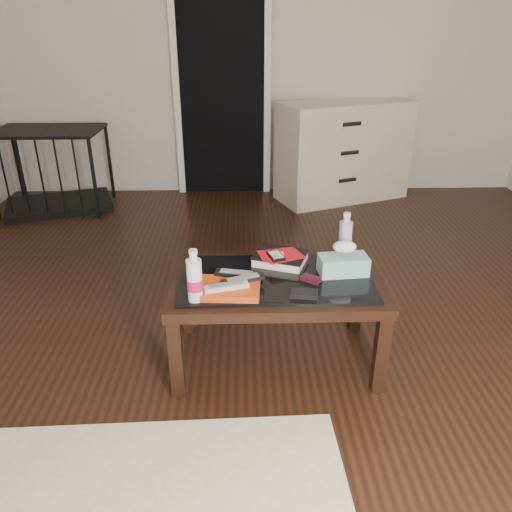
{
  "coord_description": "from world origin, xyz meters",
  "views": [
    {
      "loc": [
        -0.22,
        -2.38,
        1.56
      ],
      "look_at": [
        -0.16,
        -0.24,
        0.55
      ],
      "focal_mm": 35.0,
      "sensor_mm": 36.0,
      "label": 1
    }
  ],
  "objects_px": {
    "water_bottle_left": "(194,275)",
    "water_bottle_right": "(345,235)",
    "coffee_table": "(276,289)",
    "textbook": "(280,258)",
    "dresser": "(343,151)",
    "tissue_box": "(343,265)",
    "pet_crate": "(56,183)"
  },
  "relations": [
    {
      "from": "water_bottle_left",
      "to": "water_bottle_right",
      "type": "relative_size",
      "value": 1.0
    },
    {
      "from": "coffee_table",
      "to": "textbook",
      "type": "distance_m",
      "value": 0.18
    },
    {
      "from": "dresser",
      "to": "textbook",
      "type": "distance_m",
      "value": 2.49
    },
    {
      "from": "dresser",
      "to": "coffee_table",
      "type": "bearing_deg",
      "value": -128.75
    },
    {
      "from": "dresser",
      "to": "textbook",
      "type": "relative_size",
      "value": 5.2
    },
    {
      "from": "textbook",
      "to": "water_bottle_left",
      "type": "xyz_separation_m",
      "value": [
        -0.39,
        -0.36,
        0.1
      ]
    },
    {
      "from": "dresser",
      "to": "tissue_box",
      "type": "bearing_deg",
      "value": -122.06
    },
    {
      "from": "textbook",
      "to": "tissue_box",
      "type": "distance_m",
      "value": 0.32
    },
    {
      "from": "dresser",
      "to": "textbook",
      "type": "xyz_separation_m",
      "value": [
        -0.76,
        -2.37,
        0.03
      ]
    },
    {
      "from": "coffee_table",
      "to": "tissue_box",
      "type": "xyz_separation_m",
      "value": [
        0.32,
        0.03,
        0.11
      ]
    },
    {
      "from": "water_bottle_left",
      "to": "water_bottle_right",
      "type": "height_order",
      "value": "same"
    },
    {
      "from": "textbook",
      "to": "water_bottle_right",
      "type": "distance_m",
      "value": 0.35
    },
    {
      "from": "coffee_table",
      "to": "dresser",
      "type": "relative_size",
      "value": 0.77
    },
    {
      "from": "dresser",
      "to": "water_bottle_right",
      "type": "height_order",
      "value": "dresser"
    },
    {
      "from": "dresser",
      "to": "pet_crate",
      "type": "xyz_separation_m",
      "value": [
        -2.62,
        -0.23,
        -0.22
      ]
    },
    {
      "from": "coffee_table",
      "to": "dresser",
      "type": "distance_m",
      "value": 2.65
    },
    {
      "from": "textbook",
      "to": "pet_crate",
      "type": "bearing_deg",
      "value": 151.18
    },
    {
      "from": "pet_crate",
      "to": "coffee_table",
      "type": "bearing_deg",
      "value": -70.61
    },
    {
      "from": "coffee_table",
      "to": "textbook",
      "type": "xyz_separation_m",
      "value": [
        0.03,
        0.16,
        0.09
      ]
    },
    {
      "from": "coffee_table",
      "to": "water_bottle_left",
      "type": "relative_size",
      "value": 4.2
    },
    {
      "from": "dresser",
      "to": "pet_crate",
      "type": "relative_size",
      "value": 1.24
    },
    {
      "from": "water_bottle_left",
      "to": "pet_crate",
      "type": "bearing_deg",
      "value": 120.48
    },
    {
      "from": "water_bottle_left",
      "to": "textbook",
      "type": "bearing_deg",
      "value": 42.14
    },
    {
      "from": "water_bottle_left",
      "to": "water_bottle_right",
      "type": "distance_m",
      "value": 0.84
    },
    {
      "from": "coffee_table",
      "to": "pet_crate",
      "type": "distance_m",
      "value": 2.94
    },
    {
      "from": "dresser",
      "to": "water_bottle_left",
      "type": "xyz_separation_m",
      "value": [
        -1.16,
        -2.72,
        0.13
      ]
    },
    {
      "from": "water_bottle_right",
      "to": "coffee_table",
      "type": "bearing_deg",
      "value": -148.91
    },
    {
      "from": "water_bottle_left",
      "to": "tissue_box",
      "type": "height_order",
      "value": "water_bottle_left"
    },
    {
      "from": "coffee_table",
      "to": "textbook",
      "type": "height_order",
      "value": "textbook"
    },
    {
      "from": "coffee_table",
      "to": "water_bottle_left",
      "type": "bearing_deg",
      "value": -151.56
    },
    {
      "from": "textbook",
      "to": "tissue_box",
      "type": "height_order",
      "value": "tissue_box"
    },
    {
      "from": "textbook",
      "to": "tissue_box",
      "type": "relative_size",
      "value": 1.09
    }
  ]
}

